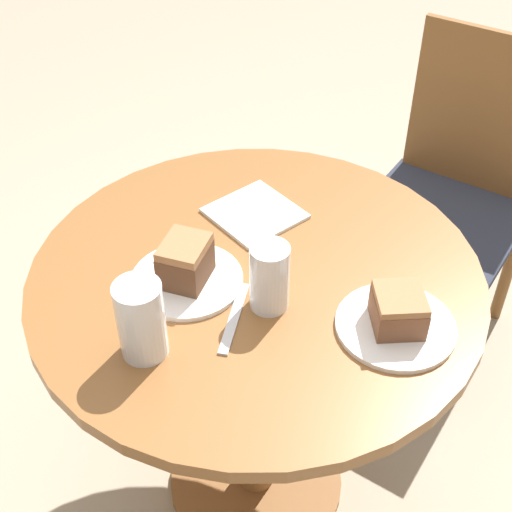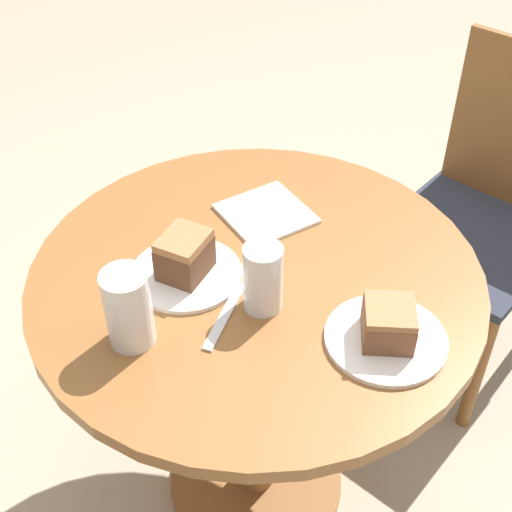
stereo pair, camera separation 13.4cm
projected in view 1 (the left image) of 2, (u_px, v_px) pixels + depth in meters
name	position (u px, v px, depth m)	size (l,w,h in m)	color
ground_plane	(256.00, 482.00, 1.86)	(8.00, 8.00, 0.00)	tan
table	(256.00, 335.00, 1.49)	(0.88, 0.88, 0.74)	brown
chair	(450.00, 198.00, 2.00)	(0.47, 0.49, 0.91)	brown
plate_near	(187.00, 280.00, 1.35)	(0.21, 0.21, 0.01)	white
plate_far	(395.00, 326.00, 1.26)	(0.21, 0.21, 0.01)	white
cake_slice_near	(185.00, 261.00, 1.31)	(0.11, 0.12, 0.09)	brown
cake_slice_far	(398.00, 310.00, 1.23)	(0.12, 0.12, 0.07)	brown
glass_lemonade	(142.00, 324.00, 1.18)	(0.08, 0.08, 0.15)	beige
glass_water	(269.00, 280.00, 1.26)	(0.07, 0.07, 0.13)	silver
napkin_stack	(255.00, 213.00, 1.50)	(0.20, 0.20, 0.01)	silver
fork	(234.00, 318.00, 1.27)	(0.10, 0.17, 0.00)	silver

